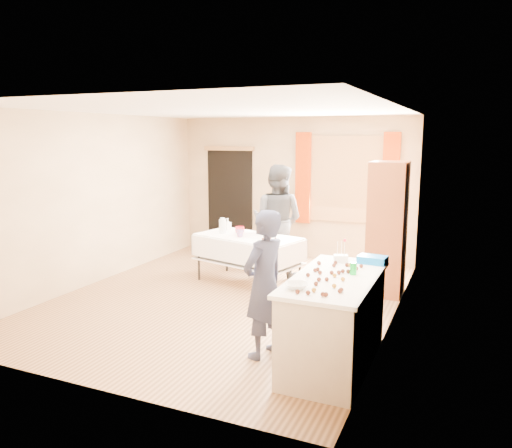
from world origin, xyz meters
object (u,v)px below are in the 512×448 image
at_px(party_table, 248,255).
at_px(girl, 264,284).
at_px(counter, 334,321).
at_px(chair, 272,249).
at_px(cabinet, 387,229).
at_px(woman, 277,220).

height_order(party_table, girl, girl).
bearing_deg(party_table, girl, -47.66).
bearing_deg(party_table, counter, -34.19).
bearing_deg(chair, cabinet, -41.44).
relative_size(counter, girl, 1.06).
height_order(girl, woman, woman).
distance_m(counter, party_table, 2.92).
relative_size(party_table, woman, 0.98).
height_order(cabinet, girl, cabinet).
bearing_deg(girl, woman, -143.20).
bearing_deg(chair, party_table, -108.21).
distance_m(party_table, girl, 2.62).
bearing_deg(counter, woman, 121.04).
distance_m(counter, chair, 3.85).
relative_size(cabinet, counter, 1.17).
bearing_deg(woman, party_table, 71.79).
bearing_deg(cabinet, counter, -92.28).
height_order(counter, girl, girl).
distance_m(cabinet, girl, 2.75).
bearing_deg(counter, cabinet, 87.72).
distance_m(cabinet, woman, 1.82).
distance_m(counter, woman, 3.32).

